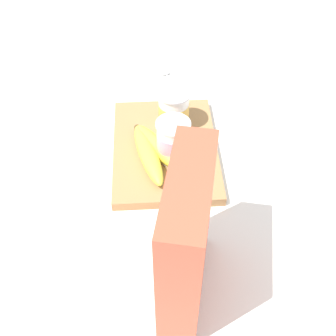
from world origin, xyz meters
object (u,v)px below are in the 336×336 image
cutting_board (165,149)px  cereal_box (186,240)px  yogurt_cup_front (174,110)px  yogurt_cup_back (173,141)px  banana_bunch (152,150)px  spoon (170,76)px

cutting_board → cereal_box: bearing=2.8°
cutting_board → yogurt_cup_front: 0.09m
cutting_board → yogurt_cup_back: bearing=23.7°
cutting_board → banana_bunch: size_ratio=1.65×
cutting_board → spoon: bearing=174.6°
cereal_box → banana_bunch: bearing=-159.2°
cutting_board → spoon: 0.29m
yogurt_cup_back → cereal_box: bearing=0.1°
cereal_box → spoon: 0.63m
cereal_box → spoon: cereal_box is taller
cereal_box → yogurt_cup_front: (-0.40, 0.01, -0.07)m
banana_bunch → spoon: bearing=170.0°
yogurt_cup_back → spoon: yogurt_cup_back is taller
yogurt_cup_back → banana_bunch: (-0.00, -0.04, -0.03)m
cutting_board → yogurt_cup_front: size_ratio=3.44×
cereal_box → yogurt_cup_back: (-0.29, -0.00, -0.07)m
cutting_board → banana_bunch: 0.05m
cutting_board → yogurt_cup_back: size_ratio=3.37×
yogurt_cup_front → spoon: (-0.22, 0.00, -0.06)m
banana_bunch → yogurt_cup_front: bearing=152.3°
yogurt_cup_front → yogurt_cup_back: yogurt_cup_back is taller
banana_bunch → yogurt_cup_back: bearing=86.3°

